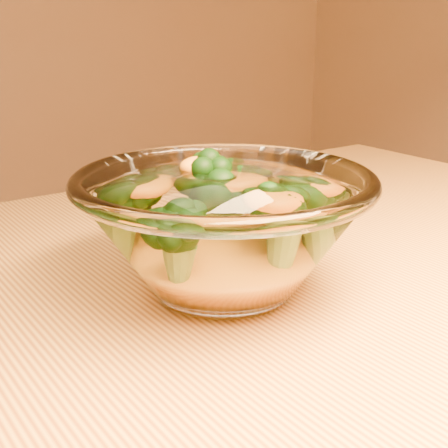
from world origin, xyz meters
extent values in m
cube|color=gold|center=(0.00, 0.00, 0.73)|extent=(1.20, 0.80, 0.04)
cylinder|color=brown|center=(0.54, 0.34, 0.35)|extent=(0.06, 0.06, 0.71)
ellipsoid|color=white|center=(0.08, 0.05, 0.76)|extent=(0.10, 0.10, 0.02)
torus|color=white|center=(0.08, 0.05, 0.84)|extent=(0.22, 0.22, 0.01)
ellipsoid|color=orange|center=(0.08, 0.05, 0.78)|extent=(0.12, 0.12, 0.03)
camera|label=1|loc=(-0.17, -0.31, 0.95)|focal=50.00mm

